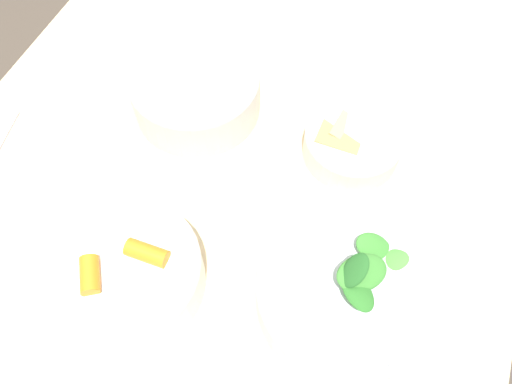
{
  "coord_description": "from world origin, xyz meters",
  "views": [
    {
      "loc": [
        -0.28,
        -0.16,
        1.31
      ],
      "look_at": [
        0.01,
        -0.05,
        0.77
      ],
      "focal_mm": 35.0,
      "sensor_mm": 36.0,
      "label": 1
    }
  ],
  "objects_px": {
    "bowl_cookies": "(352,142)",
    "bowl_beans_hotdog": "(196,93)",
    "bowl_greens": "(345,291)",
    "bowl_carrots": "(130,273)"
  },
  "relations": [
    {
      "from": "bowl_cookies",
      "to": "bowl_beans_hotdog",
      "type": "bearing_deg",
      "value": 91.12
    },
    {
      "from": "bowl_greens",
      "to": "bowl_cookies",
      "type": "bearing_deg",
      "value": 13.38
    },
    {
      "from": "bowl_carrots",
      "to": "bowl_beans_hotdog",
      "type": "xyz_separation_m",
      "value": [
        0.27,
        0.04,
        -0.0
      ]
    },
    {
      "from": "bowl_greens",
      "to": "bowl_cookies",
      "type": "xyz_separation_m",
      "value": [
        0.2,
        0.05,
        -0.01
      ]
    },
    {
      "from": "bowl_greens",
      "to": "bowl_cookies",
      "type": "relative_size",
      "value": 1.51
    },
    {
      "from": "bowl_beans_hotdog",
      "to": "bowl_cookies",
      "type": "height_order",
      "value": "bowl_beans_hotdog"
    },
    {
      "from": "bowl_beans_hotdog",
      "to": "bowl_cookies",
      "type": "xyz_separation_m",
      "value": [
        0.0,
        -0.22,
        -0.01
      ]
    },
    {
      "from": "bowl_carrots",
      "to": "bowl_cookies",
      "type": "xyz_separation_m",
      "value": [
        0.27,
        -0.18,
        -0.01
      ]
    },
    {
      "from": "bowl_beans_hotdog",
      "to": "bowl_cookies",
      "type": "relative_size",
      "value": 1.38
    },
    {
      "from": "bowl_cookies",
      "to": "bowl_carrots",
      "type": "bearing_deg",
      "value": 146.29
    }
  ]
}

